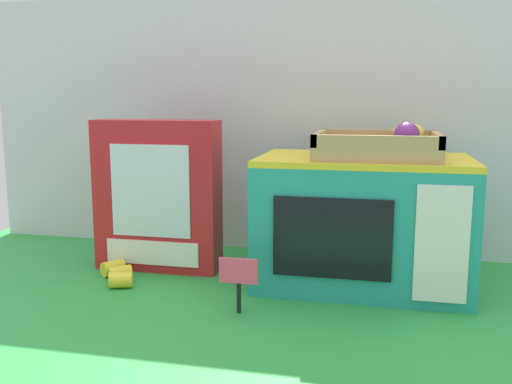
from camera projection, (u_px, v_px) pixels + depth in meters
The scene contains 7 objects.
ground_plane at pixel (279, 276), 1.20m from camera, with size 1.70×1.70×0.00m, color green.
display_back_panel at pixel (296, 125), 1.36m from camera, with size 1.61×0.03×0.62m, color silver.
toy_microwave at pixel (363, 221), 1.13m from camera, with size 0.41×0.27×0.26m.
food_groups_crate at pixel (380, 147), 1.08m from camera, with size 0.23×0.20×0.07m.
cookie_set_box at pixel (157, 196), 1.22m from camera, with size 0.27×0.08×0.33m.
price_sign at pixel (239, 277), 0.98m from camera, with size 0.07×0.01×0.10m.
loose_toy_banana at pixel (118, 274), 1.16m from camera, with size 0.11×0.12×0.03m.
Camera 1 is at (0.20, -1.13, 0.38)m, focal length 39.28 mm.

